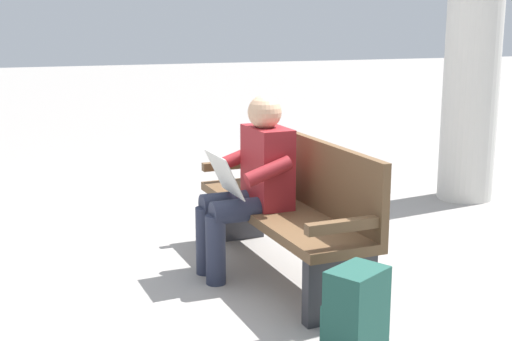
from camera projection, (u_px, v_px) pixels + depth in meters
The scene contains 5 objects.
ground_plane at pixel (280, 273), 4.71m from camera, with size 40.00×40.00×0.00m, color gray.
bench_near at pixel (290, 205), 4.64m from camera, with size 1.83×0.61×0.90m.
person_seated at pixel (251, 180), 4.60m from camera, with size 0.59×0.59×1.18m.
backpack at pixel (355, 315), 3.50m from camera, with size 0.34×0.36×0.47m.
support_pillar at pixel (475, 19), 6.29m from camera, with size 0.50×0.50×3.28m, color beige.
Camera 1 is at (-4.17, 1.57, 1.68)m, focal length 49.88 mm.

